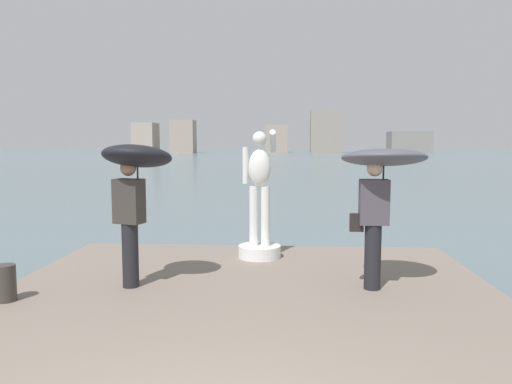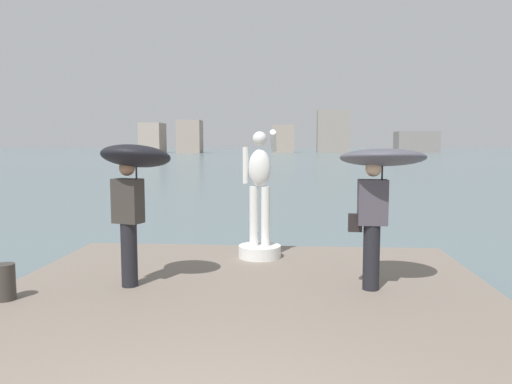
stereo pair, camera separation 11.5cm
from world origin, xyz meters
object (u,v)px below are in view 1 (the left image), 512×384
onlooker_right (381,176)px  onlooker_left (135,176)px  statue_white_figure (260,212)px  mooring_bollard (6,283)px

onlooker_right → onlooker_left: bearing=-177.9°
statue_white_figure → onlooker_left: bearing=-130.6°
statue_white_figure → onlooker_left: (-1.58, -1.84, 0.74)m
onlooker_left → onlooker_right: bearing=2.1°
mooring_bollard → onlooker_left: bearing=25.5°
onlooker_left → mooring_bollard: onlooker_left is taller
onlooker_left → onlooker_right: size_ratio=1.04×
statue_white_figure → onlooker_right: bearing=-45.4°
onlooker_right → mooring_bollard: 4.96m
statue_white_figure → mooring_bollard: 3.98m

